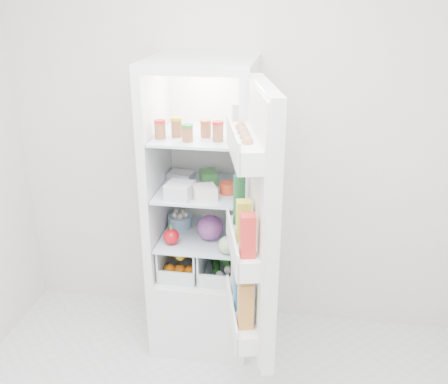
% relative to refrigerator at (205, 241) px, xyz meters
% --- Properties ---
extents(room_walls, '(3.02, 3.02, 2.61)m').
position_rel_refrigerator_xyz_m(room_walls, '(0.20, -1.25, 0.93)').
color(room_walls, beige).
rests_on(room_walls, ground).
extents(refrigerator, '(0.60, 0.60, 1.80)m').
position_rel_refrigerator_xyz_m(refrigerator, '(0.00, 0.00, 0.00)').
color(refrigerator, white).
rests_on(refrigerator, ground).
extents(shelf_low, '(0.49, 0.53, 0.01)m').
position_rel_refrigerator_xyz_m(shelf_low, '(-0.00, -0.06, 0.07)').
color(shelf_low, silver).
rests_on(shelf_low, refrigerator).
extents(shelf_mid, '(0.49, 0.53, 0.02)m').
position_rel_refrigerator_xyz_m(shelf_mid, '(-0.00, -0.06, 0.38)').
color(shelf_mid, silver).
rests_on(shelf_mid, refrigerator).
extents(shelf_top, '(0.49, 0.53, 0.02)m').
position_rel_refrigerator_xyz_m(shelf_top, '(-0.00, -0.06, 0.71)').
color(shelf_top, silver).
rests_on(shelf_top, refrigerator).
extents(crisper_left, '(0.23, 0.46, 0.22)m').
position_rel_refrigerator_xyz_m(crisper_left, '(-0.12, -0.06, -0.06)').
color(crisper_left, silver).
rests_on(crisper_left, refrigerator).
extents(crisper_right, '(0.23, 0.46, 0.22)m').
position_rel_refrigerator_xyz_m(crisper_right, '(0.12, -0.06, -0.06)').
color(crisper_right, silver).
rests_on(crisper_right, refrigerator).
extents(condiment_jars, '(0.38, 0.16, 0.08)m').
position_rel_refrigerator_xyz_m(condiment_jars, '(-0.04, -0.18, 0.76)').
color(condiment_jars, '#B21919').
rests_on(condiment_jars, shelf_top).
extents(squeeze_bottle, '(0.07, 0.07, 0.18)m').
position_rel_refrigerator_xyz_m(squeeze_bottle, '(0.20, -0.08, 0.81)').
color(squeeze_bottle, silver).
rests_on(squeeze_bottle, shelf_top).
extents(tub_white, '(0.16, 0.16, 0.09)m').
position_rel_refrigerator_xyz_m(tub_white, '(-0.09, -0.24, 0.44)').
color(tub_white, silver).
rests_on(tub_white, shelf_mid).
extents(tub_cream, '(0.16, 0.16, 0.07)m').
position_rel_refrigerator_xyz_m(tub_cream, '(0.05, -0.22, 0.43)').
color(tub_cream, white).
rests_on(tub_cream, shelf_mid).
extents(tin_red, '(0.12, 0.12, 0.06)m').
position_rel_refrigerator_xyz_m(tin_red, '(0.16, -0.12, 0.42)').
color(tin_red, red).
rests_on(tin_red, shelf_mid).
extents(foil_tray, '(0.17, 0.14, 0.04)m').
position_rel_refrigerator_xyz_m(foil_tray, '(-0.16, 0.07, 0.41)').
color(foil_tray, silver).
rests_on(foil_tray, shelf_mid).
extents(tub_green, '(0.13, 0.15, 0.07)m').
position_rel_refrigerator_xyz_m(tub_green, '(0.02, 0.02, 0.43)').
color(tub_green, '#408D41').
rests_on(tub_green, shelf_mid).
extents(red_cabbage, '(0.15, 0.15, 0.15)m').
position_rel_refrigerator_xyz_m(red_cabbage, '(0.06, -0.12, 0.16)').
color(red_cabbage, '#461B4F').
rests_on(red_cabbage, shelf_low).
extents(bell_pepper, '(0.10, 0.10, 0.10)m').
position_rel_refrigerator_xyz_m(bell_pepper, '(-0.16, -0.22, 0.13)').
color(bell_pepper, red).
rests_on(bell_pepper, shelf_low).
extents(mushroom_bowl, '(0.20, 0.20, 0.07)m').
position_rel_refrigerator_xyz_m(mushroom_bowl, '(-0.17, 0.03, 0.12)').
color(mushroom_bowl, '#91B8D8').
rests_on(mushroom_bowl, shelf_low).
extents(salad_bag, '(0.10, 0.10, 0.10)m').
position_rel_refrigerator_xyz_m(salad_bag, '(0.18, -0.27, 0.13)').
color(salad_bag, '#ADC795').
rests_on(salad_bag, shelf_low).
extents(citrus_pile, '(0.20, 0.31, 0.16)m').
position_rel_refrigerator_xyz_m(citrus_pile, '(-0.13, -0.10, -0.08)').
color(citrus_pile, '#F0580C').
rests_on(citrus_pile, refrigerator).
extents(veg_pile, '(0.16, 0.30, 0.10)m').
position_rel_refrigerator_xyz_m(veg_pile, '(0.13, -0.06, -0.10)').
color(veg_pile, '#1A501B').
rests_on(veg_pile, refrigerator).
extents(fridge_door, '(0.30, 0.60, 1.30)m').
position_rel_refrigerator_xyz_m(fridge_door, '(0.37, -0.63, 0.43)').
color(fridge_door, white).
rests_on(fridge_door, refrigerator).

